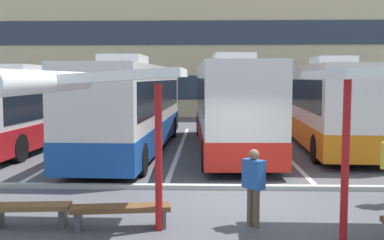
{
  "coord_description": "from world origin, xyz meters",
  "views": [
    {
      "loc": [
        -0.94,
        -11.02,
        2.94
      ],
      "look_at": [
        -1.38,
        3.01,
        1.65
      ],
      "focal_mm": 43.4,
      "sensor_mm": 36.0,
      "label": 1
    }
  ],
  "objects_px": {
    "coach_bus_0": "(34,110)",
    "coach_bus_2": "(229,106)",
    "waiting_passenger_1": "(254,183)",
    "bench_0": "(31,210)",
    "waiting_shelter_0": "(67,84)",
    "coach_bus_1": "(132,109)",
    "coach_bus_3": "(324,105)",
    "bench_1": "(121,211)"
  },
  "relations": [
    {
      "from": "coach_bus_0",
      "to": "coach_bus_1",
      "type": "bearing_deg",
      "value": -17.57
    },
    {
      "from": "waiting_shelter_0",
      "to": "waiting_passenger_1",
      "type": "relative_size",
      "value": 3.02
    },
    {
      "from": "bench_0",
      "to": "bench_1",
      "type": "height_order",
      "value": "same"
    },
    {
      "from": "waiting_passenger_1",
      "to": "coach_bus_2",
      "type": "bearing_deg",
      "value": 90.01
    },
    {
      "from": "bench_0",
      "to": "bench_1",
      "type": "distance_m",
      "value": 1.8
    },
    {
      "from": "bench_1",
      "to": "coach_bus_0",
      "type": "bearing_deg",
      "value": 118.04
    },
    {
      "from": "bench_0",
      "to": "bench_1",
      "type": "relative_size",
      "value": 0.8
    },
    {
      "from": "coach_bus_1",
      "to": "coach_bus_2",
      "type": "distance_m",
      "value": 3.94
    },
    {
      "from": "bench_1",
      "to": "waiting_passenger_1",
      "type": "height_order",
      "value": "waiting_passenger_1"
    },
    {
      "from": "bench_1",
      "to": "coach_bus_2",
      "type": "bearing_deg",
      "value": 75.69
    },
    {
      "from": "coach_bus_0",
      "to": "coach_bus_3",
      "type": "xyz_separation_m",
      "value": [
        12.52,
        0.85,
        0.17
      ]
    },
    {
      "from": "coach_bus_3",
      "to": "waiting_passenger_1",
      "type": "relative_size",
      "value": 8.17
    },
    {
      "from": "bench_1",
      "to": "waiting_passenger_1",
      "type": "distance_m",
      "value": 2.66
    },
    {
      "from": "waiting_shelter_0",
      "to": "waiting_passenger_1",
      "type": "distance_m",
      "value": 4.04
    },
    {
      "from": "waiting_passenger_1",
      "to": "coach_bus_1",
      "type": "bearing_deg",
      "value": 112.85
    },
    {
      "from": "coach_bus_0",
      "to": "coach_bus_2",
      "type": "bearing_deg",
      "value": -4.06
    },
    {
      "from": "bench_0",
      "to": "coach_bus_3",
      "type": "bearing_deg",
      "value": 53.43
    },
    {
      "from": "bench_0",
      "to": "bench_1",
      "type": "bearing_deg",
      "value": -1.61
    },
    {
      "from": "coach_bus_0",
      "to": "waiting_passenger_1",
      "type": "height_order",
      "value": "coach_bus_0"
    },
    {
      "from": "coach_bus_0",
      "to": "coach_bus_3",
      "type": "distance_m",
      "value": 12.55
    },
    {
      "from": "coach_bus_3",
      "to": "bench_0",
      "type": "height_order",
      "value": "coach_bus_3"
    },
    {
      "from": "coach_bus_0",
      "to": "bench_0",
      "type": "distance_m",
      "value": 11.49
    },
    {
      "from": "coach_bus_1",
      "to": "waiting_shelter_0",
      "type": "xyz_separation_m",
      "value": [
        0.36,
        -9.69,
        1.11
      ]
    },
    {
      "from": "coach_bus_0",
      "to": "waiting_shelter_0",
      "type": "relative_size",
      "value": 2.35
    },
    {
      "from": "coach_bus_3",
      "to": "bench_0",
      "type": "xyz_separation_m",
      "value": [
        -8.58,
        -11.57,
        -1.41
      ]
    },
    {
      "from": "bench_0",
      "to": "bench_1",
      "type": "xyz_separation_m",
      "value": [
        1.8,
        -0.05,
        0.01
      ]
    },
    {
      "from": "coach_bus_3",
      "to": "waiting_passenger_1",
      "type": "height_order",
      "value": "coach_bus_3"
    },
    {
      "from": "bench_1",
      "to": "waiting_passenger_1",
      "type": "bearing_deg",
      "value": 4.48
    },
    {
      "from": "coach_bus_1",
      "to": "waiting_shelter_0",
      "type": "relative_size",
      "value": 2.64
    },
    {
      "from": "coach_bus_1",
      "to": "bench_0",
      "type": "xyz_separation_m",
      "value": [
        -0.54,
        -9.3,
        -1.39
      ]
    },
    {
      "from": "waiting_shelter_0",
      "to": "bench_0",
      "type": "bearing_deg",
      "value": 156.9
    },
    {
      "from": "coach_bus_3",
      "to": "waiting_shelter_0",
      "type": "bearing_deg",
      "value": -122.73
    },
    {
      "from": "coach_bus_1",
      "to": "waiting_passenger_1",
      "type": "xyz_separation_m",
      "value": [
        3.86,
        -9.15,
        -0.84
      ]
    },
    {
      "from": "coach_bus_0",
      "to": "bench_1",
      "type": "distance_m",
      "value": 12.27
    },
    {
      "from": "coach_bus_2",
      "to": "bench_1",
      "type": "bearing_deg",
      "value": -104.31
    },
    {
      "from": "waiting_shelter_0",
      "to": "waiting_passenger_1",
      "type": "bearing_deg",
      "value": 8.72
    },
    {
      "from": "coach_bus_3",
      "to": "waiting_passenger_1",
      "type": "distance_m",
      "value": 12.19
    },
    {
      "from": "coach_bus_1",
      "to": "bench_1",
      "type": "xyz_separation_m",
      "value": [
        1.26,
        -9.35,
        -1.38
      ]
    },
    {
      "from": "coach_bus_2",
      "to": "bench_0",
      "type": "distance_m",
      "value": 11.14
    },
    {
      "from": "coach_bus_2",
      "to": "waiting_passenger_1",
      "type": "xyz_separation_m",
      "value": [
        0.0,
        -9.98,
        -0.9
      ]
    },
    {
      "from": "coach_bus_0",
      "to": "coach_bus_2",
      "type": "height_order",
      "value": "coach_bus_2"
    },
    {
      "from": "coach_bus_2",
      "to": "waiting_passenger_1",
      "type": "height_order",
      "value": "coach_bus_2"
    }
  ]
}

